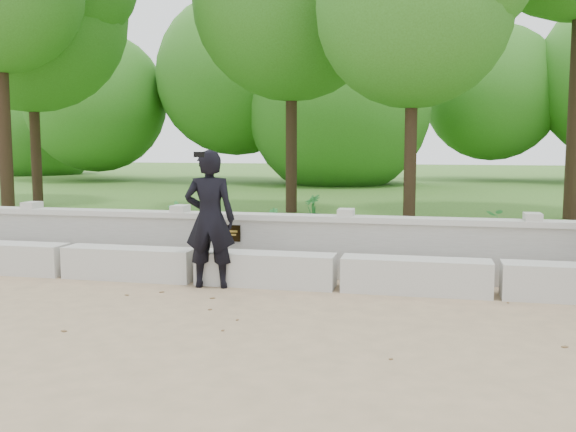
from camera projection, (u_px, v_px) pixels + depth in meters
The scene contains 10 objects.
ground at pixel (135, 318), 7.08m from camera, with size 80.00×80.00×0.00m, color tan.
lawn at pixel (330, 199), 20.65m from camera, with size 40.00×22.00×0.25m, color #30591E.
concrete_bench at pixel (196, 266), 8.90m from camera, with size 11.90×0.45×0.45m.
parapet_wall at pixel (212, 242), 9.55m from camera, with size 12.50×0.35×0.90m.
man_main at pixel (210, 219), 8.51m from camera, with size 0.73×0.66×1.84m.
tree_far_left at pixel (29, 0), 16.93m from camera, with size 5.15×5.15×8.03m.
shrub_a at pixel (178, 219), 11.38m from camera, with size 0.35×0.23×0.66m, color #27732D.
shrub_b at pixel (269, 229), 10.07m from camera, with size 0.36×0.29×0.66m, color #27732D.
shrub_c at pixel (506, 232), 9.89m from camera, with size 0.57×0.49×0.63m, color #27732D.
shrub_d at pixel (312, 211), 12.87m from camera, with size 0.36×0.32×0.65m, color #27732D.
Camera 1 is at (3.15, -6.38, 1.93)m, focal length 40.00 mm.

